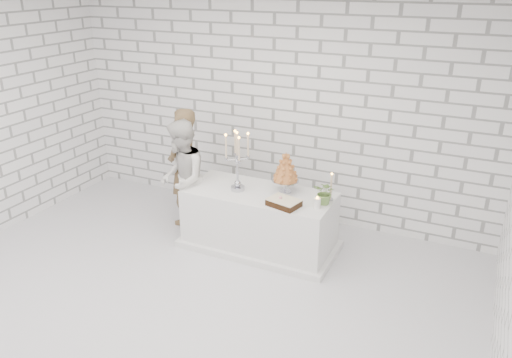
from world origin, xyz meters
The scene contains 12 objects.
ground centered at (0.00, 0.00, 0.00)m, with size 6.00×5.00×0.01m, color silver.
ceiling centered at (0.00, 0.00, 3.00)m, with size 6.00×5.00×0.01m, color white.
wall_back centered at (0.00, 2.50, 1.50)m, with size 6.00×0.01×3.00m, color white.
cake_table centered at (0.28, 1.45, 0.38)m, with size 1.80×0.80×0.75m, color white.
groom centered at (-0.93, 1.67, 0.80)m, with size 0.58×0.38×1.60m, color brown.
bride centered at (-0.76, 1.35, 0.77)m, with size 0.75×0.58×1.54m, color silver.
candelabra centered at (0.02, 1.40, 1.12)m, with size 0.30×0.30×0.74m, color #A8A9B3, non-canonical shape.
croquembouche centered at (0.56, 1.58, 1.01)m, with size 0.33×0.33×0.51m, color #9A5322, non-canonical shape.
chocolate_cake centered at (0.70, 1.22, 0.79)m, with size 0.35×0.25×0.08m, color black.
pillar_candle centered at (1.05, 1.32, 0.81)m, with size 0.08×0.08×0.12m, color white.
extra_taper centered at (1.13, 1.59, 0.91)m, with size 0.06×0.06×0.32m, color beige.
flowers centered at (1.10, 1.47, 0.89)m, with size 0.25×0.22×0.28m, color #4A7C34.
Camera 1 is at (2.62, -3.61, 3.22)m, focal length 35.53 mm.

